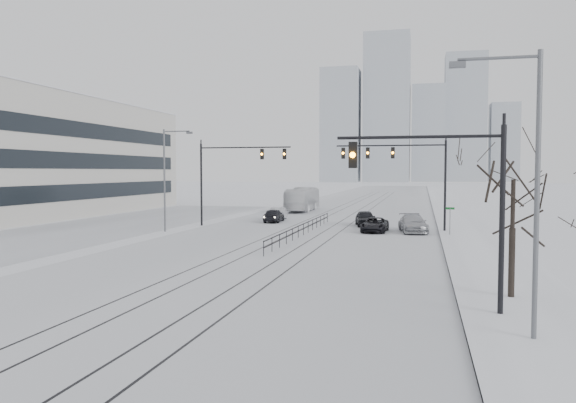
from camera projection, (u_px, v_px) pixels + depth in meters
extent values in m
plane|color=white|center=(104.00, 342.00, 17.48)|extent=(500.00, 500.00, 0.00)
cube|color=silver|center=(349.00, 211.00, 75.74)|extent=(22.00, 260.00, 0.02)
cube|color=white|center=(453.00, 212.00, 72.58)|extent=(5.00, 260.00, 0.16)
cube|color=gray|center=(434.00, 212.00, 73.15)|extent=(0.10, 260.00, 0.12)
cube|color=silver|center=(118.00, 224.00, 56.13)|extent=(14.00, 60.00, 0.03)
cube|color=black|center=(299.00, 223.00, 56.93)|extent=(0.10, 180.00, 0.01)
cube|color=black|center=(312.00, 224.00, 56.60)|extent=(0.10, 180.00, 0.01)
cube|color=black|center=(336.00, 224.00, 56.04)|extent=(0.10, 180.00, 0.01)
cube|color=black|center=(350.00, 225.00, 55.71)|extent=(0.10, 180.00, 0.01)
cube|color=black|center=(47.00, 155.00, 57.62)|extent=(0.08, 58.00, 12.00)
cube|color=#A1A8B1|center=(341.00, 126.00, 275.42)|extent=(18.00, 18.00, 55.00)
cube|color=#A1A8B1|center=(387.00, 109.00, 277.59)|extent=(22.00, 22.00, 72.00)
cube|color=#A1A8B1|center=(428.00, 134.00, 281.34)|extent=(16.00, 16.00, 48.00)
cube|color=#A1A8B1|center=(465.00, 119.00, 284.48)|extent=(20.00, 20.00, 64.00)
cube|color=#A1A8B1|center=(504.00, 143.00, 288.22)|extent=(14.00, 14.00, 40.00)
cylinder|color=black|center=(502.00, 222.00, 20.23)|extent=(0.20, 0.20, 7.00)
cylinder|color=black|center=(418.00, 137.00, 20.76)|extent=(6.00, 0.12, 0.12)
cube|color=black|center=(353.00, 155.00, 21.35)|extent=(0.32, 0.24, 1.00)
sphere|color=orange|center=(353.00, 155.00, 21.22)|extent=(0.22, 0.22, 0.22)
cylinder|color=black|center=(445.00, 187.00, 48.56)|extent=(0.20, 0.20, 8.00)
cylinder|color=black|center=(390.00, 145.00, 49.48)|extent=(9.50, 0.12, 0.12)
cube|color=black|center=(343.00, 153.00, 50.48)|extent=(0.32, 0.24, 1.00)
sphere|color=orange|center=(343.00, 153.00, 50.35)|extent=(0.22, 0.22, 0.22)
cube|color=black|center=(368.00, 153.00, 49.97)|extent=(0.32, 0.24, 1.00)
sphere|color=orange|center=(368.00, 153.00, 49.83)|extent=(0.22, 0.22, 0.22)
cube|color=black|center=(393.00, 153.00, 49.45)|extent=(0.32, 0.24, 1.00)
sphere|color=orange|center=(393.00, 153.00, 49.32)|extent=(0.22, 0.22, 0.22)
cylinder|color=black|center=(201.00, 185.00, 54.90)|extent=(0.20, 0.20, 8.00)
cylinder|color=black|center=(245.00, 147.00, 53.66)|extent=(9.00, 0.12, 0.12)
cube|color=black|center=(285.00, 154.00, 52.78)|extent=(0.32, 0.24, 1.00)
sphere|color=orange|center=(284.00, 154.00, 52.65)|extent=(0.22, 0.22, 0.22)
cube|color=black|center=(262.00, 154.00, 53.30)|extent=(0.32, 0.24, 1.00)
sphere|color=orange|center=(262.00, 154.00, 53.16)|extent=(0.22, 0.22, 0.22)
cylinder|color=#595B60|center=(537.00, 199.00, 17.12)|extent=(0.16, 0.16, 9.00)
cylinder|color=#595B60|center=(498.00, 58.00, 17.17)|extent=(2.40, 0.10, 0.10)
cube|color=#595B60|center=(457.00, 65.00, 17.45)|extent=(0.50, 0.25, 0.18)
cylinder|color=#595B60|center=(164.00, 181.00, 49.28)|extent=(0.16, 0.16, 9.00)
cylinder|color=#595B60|center=(177.00, 131.00, 48.77)|extent=(2.40, 0.10, 0.10)
cube|color=#595B60|center=(189.00, 133.00, 48.50)|extent=(0.50, 0.25, 0.18)
cylinder|color=black|center=(512.00, 264.00, 23.06)|extent=(0.26, 0.26, 3.00)
cylinder|color=black|center=(513.00, 210.00, 22.94)|extent=(0.18, 0.18, 2.50)
cube|color=black|center=(303.00, 224.00, 46.56)|extent=(0.06, 24.00, 0.06)
cube|color=black|center=(303.00, 229.00, 46.58)|extent=(0.06, 24.00, 0.06)
cylinder|color=#595B60|center=(450.00, 222.00, 45.73)|extent=(0.06, 0.06, 2.40)
cube|color=#0C4C19|center=(450.00, 208.00, 45.67)|extent=(0.70, 0.04, 0.18)
imported|color=black|center=(274.00, 215.00, 58.52)|extent=(1.87, 4.23, 1.41)
imported|color=silver|center=(279.00, 214.00, 61.38)|extent=(1.87, 4.29, 1.37)
imported|color=black|center=(375.00, 225.00, 49.05)|extent=(2.30, 4.62, 1.26)
imported|color=#A3A5AB|center=(413.00, 224.00, 48.74)|extent=(2.93, 5.54, 1.53)
imported|color=black|center=(365.00, 218.00, 54.34)|extent=(2.58, 4.66, 1.50)
imported|color=silver|center=(302.00, 199.00, 74.76)|extent=(2.73, 11.22, 3.12)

